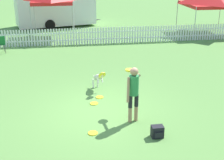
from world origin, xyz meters
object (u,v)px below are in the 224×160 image
(handler_person, at_px, (133,88))
(frisbee_near_dog, at_px, (100,97))
(leaping_dog, at_px, (98,77))
(backpack_on_grass, at_px, (157,132))
(folding_chair_blue_left, at_px, (0,43))
(frisbee_near_handler, at_px, (94,103))
(frisbee_midfield, at_px, (93,133))
(equipment_trailer, at_px, (55,6))

(handler_person, height_order, frisbee_near_dog, handler_person)
(leaping_dog, bearing_deg, frisbee_near_dog, 70.77)
(backpack_on_grass, relative_size, folding_chair_blue_left, 0.35)
(frisbee_near_handler, distance_m, frisbee_near_dog, 0.54)
(frisbee_midfield, distance_m, backpack_on_grass, 1.76)
(folding_chair_blue_left, distance_m, equipment_trailer, 7.38)
(frisbee_near_handler, height_order, frisbee_near_dog, same)
(frisbee_near_handler, bearing_deg, equipment_trailer, 96.09)
(frisbee_near_dog, bearing_deg, equipment_trailer, 97.35)
(frisbee_near_handler, height_order, folding_chair_blue_left, folding_chair_blue_left)
(folding_chair_blue_left, relative_size, equipment_trailer, 0.15)
(leaping_dog, bearing_deg, frisbee_near_handler, 60.15)
(frisbee_midfield, bearing_deg, leaping_dog, 80.92)
(backpack_on_grass, xyz_separation_m, folding_chair_blue_left, (-5.60, 8.99, 0.39))
(leaping_dog, height_order, backpack_on_grass, leaping_dog)
(frisbee_midfield, bearing_deg, equipment_trailer, 94.55)
(leaping_dog, bearing_deg, equipment_trailer, -98.69)
(frisbee_midfield, height_order, backpack_on_grass, backpack_on_grass)
(backpack_on_grass, bearing_deg, folding_chair_blue_left, 121.92)
(frisbee_midfield, bearing_deg, folding_chair_blue_left, 114.54)
(equipment_trailer, bearing_deg, frisbee_near_dog, -96.74)
(frisbee_midfield, distance_m, folding_chair_blue_left, 9.42)
(frisbee_near_dog, distance_m, backpack_on_grass, 3.07)
(leaping_dog, distance_m, frisbee_midfield, 3.12)
(frisbee_near_dog, xyz_separation_m, equipment_trailer, (-1.68, 13.00, 1.40))
(leaping_dog, bearing_deg, folding_chair_blue_left, -68.04)
(backpack_on_grass, bearing_deg, equipment_trailer, 100.46)
(frisbee_near_dog, distance_m, frisbee_midfield, 2.41)
(handler_person, xyz_separation_m, frisbee_midfield, (-1.23, -0.56, -1.04))
(frisbee_near_dog, height_order, backpack_on_grass, backpack_on_grass)
(leaping_dog, distance_m, equipment_trailer, 12.49)
(handler_person, relative_size, frisbee_midfield, 6.25)
(frisbee_near_handler, xyz_separation_m, folding_chair_blue_left, (-4.12, 6.67, 0.54))
(leaping_dog, height_order, folding_chair_blue_left, folding_chair_blue_left)
(handler_person, xyz_separation_m, backpack_on_grass, (0.46, -1.00, -0.89))
(frisbee_midfield, height_order, equipment_trailer, equipment_trailer)
(backpack_on_grass, relative_size, equipment_trailer, 0.05)
(frisbee_near_dog, bearing_deg, backpack_on_grass, -66.17)
(frisbee_near_handler, xyz_separation_m, frisbee_near_dog, (0.24, 0.48, 0.00))
(frisbee_near_dog, relative_size, folding_chair_blue_left, 0.29)
(leaping_dog, xyz_separation_m, equipment_trailer, (-1.71, 12.33, 0.92))
(backpack_on_grass, distance_m, folding_chair_blue_left, 10.60)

